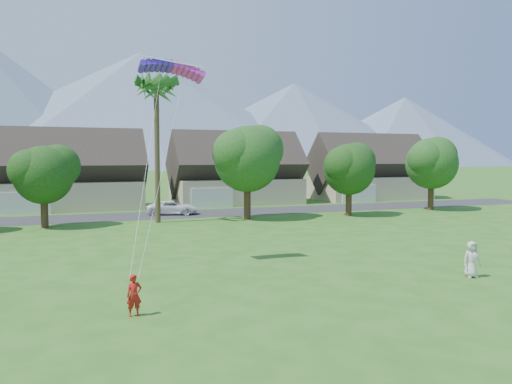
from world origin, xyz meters
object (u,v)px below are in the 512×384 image
parafoil_kite (172,67)px  kite_flyer (134,295)px  watcher (472,259)px  parked_car (172,208)px

parafoil_kite → kite_flyer: bearing=-109.2°
watcher → parked_car: bearing=116.2°
kite_flyer → parafoil_kite: bearing=63.1°
kite_flyer → parked_car: (7.51, 30.66, -0.06)m
kite_flyer → parafoil_kite: parafoil_kite is taller
watcher → parked_car: watcher is taller
kite_flyer → watcher: (15.50, 0.21, 0.11)m
parked_car → watcher: bearing=-149.1°
kite_flyer → parked_car: size_ratio=0.30×
watcher → parafoil_kite: bearing=160.2°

